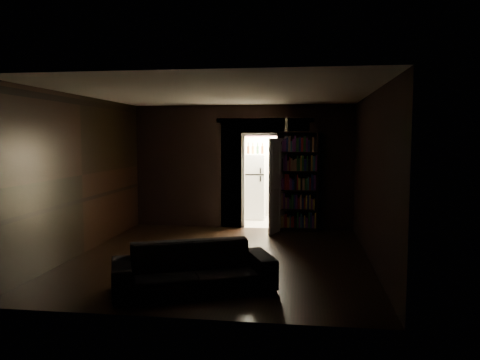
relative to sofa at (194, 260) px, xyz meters
name	(u,v)px	position (x,y,z in m)	size (l,w,h in m)	color
ground	(221,257)	(0.06, 1.74, -0.41)	(5.50, 5.50, 0.00)	black
room_walls	(230,157)	(0.05, 2.81, 1.27)	(5.02, 5.61, 2.84)	black
kitchen_alcove	(268,172)	(0.56, 5.61, 0.80)	(2.20, 1.80, 2.60)	beige
sofa	(194,260)	(0.00, 0.00, 0.00)	(2.15, 0.93, 0.83)	black
bookshelf	(297,181)	(1.31, 4.33, 0.69)	(0.90, 0.32, 2.20)	black
refrigerator	(251,186)	(0.10, 5.77, 0.41)	(0.74, 0.68, 1.65)	white
door	(277,185)	(0.89, 4.07, 0.61)	(0.85, 0.05, 2.05)	white
figurine	(286,124)	(1.06, 4.27, 1.94)	(0.10, 0.10, 0.30)	silver
bottles	(253,148)	(0.16, 5.73, 1.38)	(0.70, 0.09, 0.28)	black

